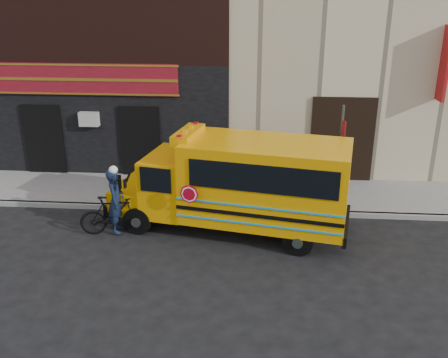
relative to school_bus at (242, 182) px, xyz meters
The scene contains 8 objects.
ground 2.17m from the school_bus, 115.21° to the right, with size 120.00×120.00×0.00m, color black.
curb 1.98m from the school_bus, 118.99° to the left, with size 40.00×0.20×0.15m, color gray.
sidewalk 3.12m from the school_bus, 103.80° to the left, with size 40.00×3.00×0.15m, color #63605C.
building 10.18m from the school_bus, 94.46° to the left, with size 20.00×10.70×12.00m.
school_bus is the anchor object (origin of this frame).
sign_pole 3.16m from the school_bus, 24.25° to the left, with size 0.12×0.30×3.48m.
bicycle 3.77m from the school_bus, behind, with size 0.55×1.94×1.17m, color black.
cyclist 3.63m from the school_bus, behind, with size 0.69×0.45×1.89m, color #101B32.
Camera 1 is at (1.17, -11.69, 6.66)m, focal length 40.00 mm.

